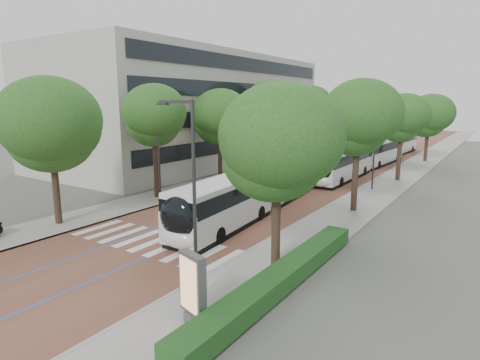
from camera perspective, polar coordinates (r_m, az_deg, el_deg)
The scene contains 21 objects.
ground at distance 23.52m, azimuth -14.37°, elevation -9.22°, with size 160.00×160.00×0.00m, color #51544C.
road at distance 57.60m, azimuth 16.58°, elevation 2.65°, with size 11.00×140.00×0.02m, color brown.
sidewalk_left at distance 60.19m, azimuth 9.76°, elevation 3.35°, with size 4.00×140.00×0.12m, color #9B9792.
sidewalk_right at distance 55.89m, azimuth 23.94°, elevation 1.96°, with size 4.00×140.00×0.12m, color #9B9792.
kerb_left at distance 59.45m, azimuth 11.43°, elevation 3.20°, with size 0.20×140.00×0.14m, color gray.
kerb_right at distance 56.23m, azimuth 22.03°, elevation 2.16°, with size 0.20×140.00×0.14m, color gray.
zebra_crossing at distance 24.01m, azimuth -12.27°, elevation -8.64°, with size 10.55×3.60×0.01m.
lane_line_left at distance 58.08m, azimuth 15.08°, elevation 2.81°, with size 0.12×126.00×0.01m, color blue.
lane_line_right at distance 57.16m, azimuth 18.11°, elevation 2.52°, with size 0.12×126.00×0.01m, color blue.
office_building at distance 55.82m, azimuth -6.73°, elevation 9.99°, with size 18.11×40.00×14.00m.
hedge at distance 18.03m, azimuth 5.92°, elevation -13.58°, with size 1.20×14.00×0.80m, color #164118.
streetlight_near at distance 15.63m, azimuth -7.06°, elevation -0.85°, with size 1.82×0.20×8.00m.
streetlight_far at distance 38.04m, azimuth 18.40°, elevation 5.71°, with size 1.82×0.20×8.00m.
lamp_post_left at distance 32.26m, azimuth -11.47°, elevation 3.93°, with size 0.14×0.14×8.00m, color #2D2D30.
trees_left at distance 44.71m, azimuth 1.02°, elevation 9.49°, with size 6.41×60.89×10.00m.
trees_right at distance 37.40m, azimuth 20.01°, elevation 7.52°, with size 5.92×47.88×9.04m.
lead_bus at distance 28.52m, azimuth 1.50°, elevation -1.87°, with size 4.07×18.54×3.20m.
bus_queued_0 at distance 42.46m, azimuth 14.18°, elevation 2.10°, with size 2.58×12.41×3.20m.
bus_queued_1 at distance 54.53m, azimuth 19.07°, elevation 3.76°, with size 3.23×12.52×3.20m.
bus_queued_2 at distance 66.86m, azimuth 21.55°, elevation 4.85°, with size 3.03×12.49×3.20m.
ad_panel at distance 14.93m, azimuth -6.76°, elevation -14.88°, with size 1.32×0.70×2.65m.
Camera 1 is at (16.63, -14.56, 8.04)m, focal length 30.00 mm.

